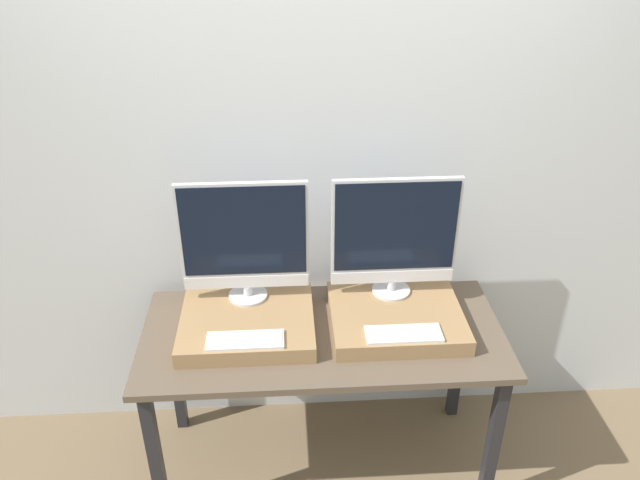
# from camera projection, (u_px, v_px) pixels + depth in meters

# --- Properties ---
(wall_back) EXTENTS (8.00, 0.04, 2.60)m
(wall_back) POSITION_uv_depth(u_px,v_px,m) (317.00, 180.00, 2.73)
(wall_back) COLOR silver
(wall_back) RESTS_ON ground_plane
(workbench) EXTENTS (1.52, 0.69, 0.79)m
(workbench) POSITION_uv_depth(u_px,v_px,m) (323.00, 348.00, 2.67)
(workbench) COLOR brown
(workbench) RESTS_ON ground_plane
(wooden_riser_left) EXTENTS (0.56, 0.47, 0.07)m
(wooden_riser_left) POSITION_uv_depth(u_px,v_px,m) (247.00, 323.00, 2.62)
(wooden_riser_left) COLOR #99754C
(wooden_riser_left) RESTS_ON workbench
(monitor_left) EXTENTS (0.54, 0.17, 0.54)m
(monitor_left) POSITION_uv_depth(u_px,v_px,m) (244.00, 240.00, 2.58)
(monitor_left) COLOR silver
(monitor_left) RESTS_ON wooden_riser_left
(keyboard_left) EXTENTS (0.31, 0.11, 0.01)m
(keyboard_left) POSITION_uv_depth(u_px,v_px,m) (245.00, 340.00, 2.45)
(keyboard_left) COLOR silver
(keyboard_left) RESTS_ON wooden_riser_left
(wooden_riser_right) EXTENTS (0.56, 0.47, 0.07)m
(wooden_riser_right) POSITION_uv_depth(u_px,v_px,m) (396.00, 317.00, 2.65)
(wooden_riser_right) COLOR #99754C
(wooden_riser_right) RESTS_ON workbench
(monitor_right) EXTENTS (0.54, 0.17, 0.54)m
(monitor_right) POSITION_uv_depth(u_px,v_px,m) (395.00, 235.00, 2.62)
(monitor_right) COLOR silver
(monitor_right) RESTS_ON wooden_riser_right
(keyboard_right) EXTENTS (0.31, 0.11, 0.01)m
(keyboard_right) POSITION_uv_depth(u_px,v_px,m) (404.00, 334.00, 2.49)
(keyboard_right) COLOR silver
(keyboard_right) RESTS_ON wooden_riser_right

